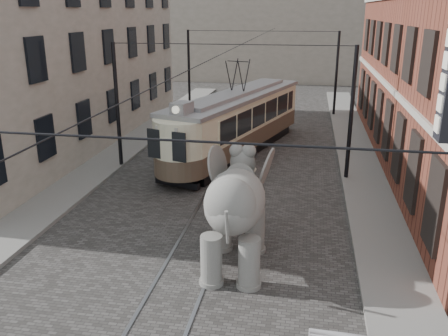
# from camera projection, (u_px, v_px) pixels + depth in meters

# --- Properties ---
(ground) EXTENTS (120.00, 120.00, 0.00)m
(ground) POSITION_uv_depth(u_px,v_px,m) (207.00, 227.00, 17.02)
(ground) COLOR #464341
(tram_rails) EXTENTS (1.54, 80.00, 0.02)m
(tram_rails) POSITION_uv_depth(u_px,v_px,m) (207.00, 227.00, 17.02)
(tram_rails) COLOR slate
(tram_rails) RESTS_ON ground
(sidewalk_right) EXTENTS (2.00, 60.00, 0.15)m
(sidewalk_right) POSITION_uv_depth(u_px,v_px,m) (382.00, 239.00, 16.00)
(sidewalk_right) COLOR slate
(sidewalk_right) RESTS_ON ground
(sidewalk_left) EXTENTS (2.00, 60.00, 0.15)m
(sidewalk_left) POSITION_uv_depth(u_px,v_px,m) (40.00, 213.00, 18.07)
(sidewalk_left) COLOR slate
(sidewalk_left) RESTS_ON ground
(stucco_building) EXTENTS (7.00, 24.00, 10.00)m
(stucco_building) POSITION_uv_depth(u_px,v_px,m) (51.00, 55.00, 26.61)
(stucco_building) COLOR gray
(stucco_building) RESTS_ON ground
(distant_block) EXTENTS (28.00, 10.00, 14.00)m
(distant_block) POSITION_uv_depth(u_px,v_px,m) (282.00, 13.00, 52.19)
(distant_block) COLOR gray
(distant_block) RESTS_ON ground
(catenary) EXTENTS (11.00, 30.20, 6.00)m
(catenary) POSITION_uv_depth(u_px,v_px,m) (226.00, 116.00, 20.78)
(catenary) COLOR black
(catenary) RESTS_ON ground
(tram) EXTENTS (6.06, 12.63, 4.93)m
(tram) POSITION_uv_depth(u_px,v_px,m) (238.00, 108.00, 25.11)
(tram) COLOR beige
(tram) RESTS_ON ground
(elephant) EXTENTS (3.16, 5.50, 3.30)m
(elephant) POSITION_uv_depth(u_px,v_px,m) (235.00, 216.00, 13.93)
(elephant) COLOR slate
(elephant) RESTS_ON ground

